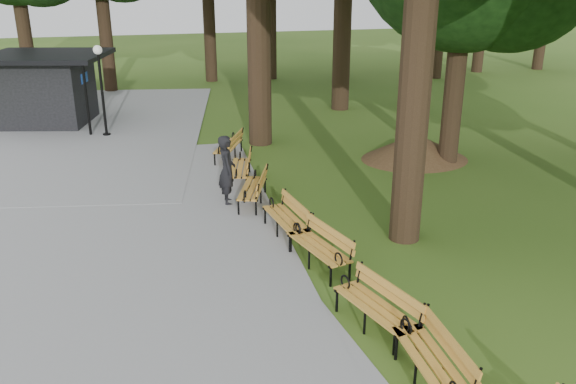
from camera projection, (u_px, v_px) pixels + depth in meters
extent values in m
plane|color=#375A19|center=(327.00, 297.00, 11.25)|extent=(100.00, 100.00, 0.00)
cube|color=#939396|center=(110.00, 251.00, 13.05)|extent=(12.00, 38.00, 0.06)
imported|color=black|center=(227.00, 170.00, 15.44)|extent=(0.46, 0.68, 1.84)
cylinder|color=black|center=(103.00, 95.00, 21.58)|extent=(0.10, 0.10, 3.03)
sphere|color=white|center=(98.00, 50.00, 21.01)|extent=(0.32, 0.32, 0.32)
cone|color=#47301C|center=(415.00, 146.00, 19.29)|extent=(2.92, 2.92, 0.85)
cylinder|color=black|center=(417.00, 52.00, 12.26)|extent=(0.70, 0.70, 8.37)
cylinder|color=black|center=(456.00, 67.00, 17.84)|extent=(0.60, 0.60, 6.11)
cylinder|color=black|center=(258.00, 9.00, 19.60)|extent=(0.80, 0.80, 9.10)
cylinder|color=black|center=(343.00, 13.00, 24.98)|extent=(0.76, 0.76, 8.16)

